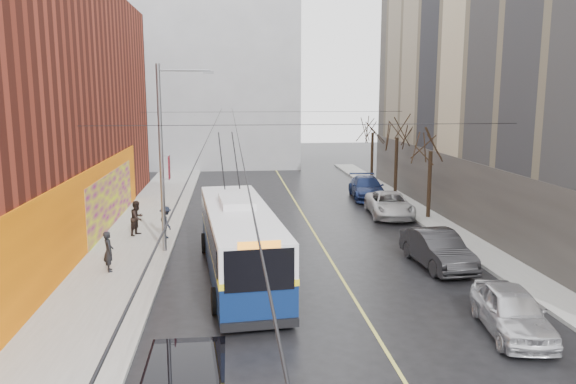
# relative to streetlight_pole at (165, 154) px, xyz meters

# --- Properties ---
(ground) EXTENTS (140.00, 140.00, 0.00)m
(ground) POSITION_rel_streetlight_pole_xyz_m (6.14, -10.00, -4.85)
(ground) COLOR black
(ground) RESTS_ON ground
(sidewalk_left) EXTENTS (4.00, 60.00, 0.15)m
(sidewalk_left) POSITION_rel_streetlight_pole_xyz_m (-1.86, 2.00, -4.77)
(sidewalk_left) COLOR gray
(sidewalk_left) RESTS_ON ground
(sidewalk_right) EXTENTS (2.00, 60.00, 0.15)m
(sidewalk_right) POSITION_rel_streetlight_pole_xyz_m (15.14, 2.00, -4.77)
(sidewalk_right) COLOR gray
(sidewalk_right) RESTS_ON ground
(lane_line) EXTENTS (0.12, 50.00, 0.01)m
(lane_line) POSITION_rel_streetlight_pole_xyz_m (7.64, 4.00, -4.84)
(lane_line) COLOR #BFB74C
(lane_line) RESTS_ON ground
(building_far) EXTENTS (20.50, 12.10, 18.00)m
(building_far) POSITION_rel_streetlight_pole_xyz_m (0.14, 34.99, 4.17)
(building_far) COLOR gray
(building_far) RESTS_ON ground
(streetlight_pole) EXTENTS (2.65, 0.60, 9.00)m
(streetlight_pole) POSITION_rel_streetlight_pole_xyz_m (0.00, 0.00, 0.00)
(streetlight_pole) COLOR slate
(streetlight_pole) RESTS_ON ground
(catenary_wires) EXTENTS (18.00, 60.00, 0.22)m
(catenary_wires) POSITION_rel_streetlight_pole_xyz_m (3.60, 4.77, 1.40)
(catenary_wires) COLOR black
(tree_near) EXTENTS (3.20, 3.20, 6.40)m
(tree_near) POSITION_rel_streetlight_pole_xyz_m (15.14, 6.00, 0.13)
(tree_near) COLOR black
(tree_near) RESTS_ON ground
(tree_mid) EXTENTS (3.20, 3.20, 6.68)m
(tree_mid) POSITION_rel_streetlight_pole_xyz_m (15.14, 13.00, 0.41)
(tree_mid) COLOR black
(tree_mid) RESTS_ON ground
(tree_far) EXTENTS (3.20, 3.20, 6.57)m
(tree_far) POSITION_rel_streetlight_pole_xyz_m (15.14, 20.00, 0.30)
(tree_far) COLOR black
(tree_far) RESTS_ON ground
(puddle) EXTENTS (2.26, 3.33, 0.01)m
(puddle) POSITION_rel_streetlight_pole_xyz_m (1.68, -11.42, -4.84)
(puddle) COLOR black
(puddle) RESTS_ON ground
(pigeons_flying) EXTENTS (4.02, 2.33, 2.62)m
(pigeons_flying) POSITION_rel_streetlight_pole_xyz_m (3.66, 0.44, 2.36)
(pigeons_flying) COLOR slate
(trolleybus) EXTENTS (3.65, 12.20, 5.71)m
(trolleybus) POSITION_rel_streetlight_pole_xyz_m (3.39, -3.87, -3.26)
(trolleybus) COLOR #091B46
(trolleybus) RESTS_ON ground
(parked_car_a) EXTENTS (2.39, 4.62, 1.50)m
(parked_car_a) POSITION_rel_streetlight_pole_xyz_m (12.01, -10.44, -4.10)
(parked_car_a) COLOR silver
(parked_car_a) RESTS_ON ground
(parked_car_b) EXTENTS (2.07, 5.03, 1.62)m
(parked_car_b) POSITION_rel_streetlight_pole_xyz_m (12.19, -3.35, -4.04)
(parked_car_b) COLOR #242326
(parked_car_b) RESTS_ON ground
(parked_car_c) EXTENTS (2.96, 5.59, 1.50)m
(parked_car_c) POSITION_rel_streetlight_pole_xyz_m (13.01, 7.11, -4.10)
(parked_car_c) COLOR silver
(parked_car_c) RESTS_ON ground
(parked_car_d) EXTENTS (2.69, 5.70, 1.61)m
(parked_car_d) POSITION_rel_streetlight_pole_xyz_m (13.03, 13.08, -4.04)
(parked_car_d) COLOR navy
(parked_car_d) RESTS_ON ground
(following_car) EXTENTS (1.82, 4.48, 1.52)m
(following_car) POSITION_rel_streetlight_pole_xyz_m (2.84, 7.65, -4.09)
(following_car) COLOR silver
(following_car) RESTS_ON ground
(pedestrian_a) EXTENTS (0.60, 0.74, 1.75)m
(pedestrian_a) POSITION_rel_streetlight_pole_xyz_m (-2.16, -2.99, -3.82)
(pedestrian_a) COLOR black
(pedestrian_a) RESTS_ON sidewalk_left
(pedestrian_b) EXTENTS (1.03, 1.12, 1.87)m
(pedestrian_b) POSITION_rel_streetlight_pole_xyz_m (-1.94, 3.26, -3.76)
(pedestrian_b) COLOR black
(pedestrian_b) RESTS_ON sidewalk_left
(pedestrian_c) EXTENTS (1.05, 1.26, 1.70)m
(pedestrian_c) POSITION_rel_streetlight_pole_xyz_m (-0.36, 2.46, -3.85)
(pedestrian_c) COLOR black
(pedestrian_c) RESTS_ON sidewalk_left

